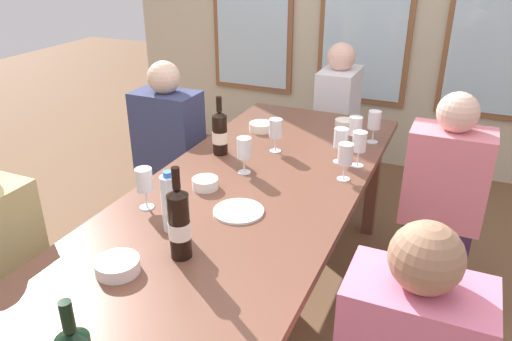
{
  "coord_description": "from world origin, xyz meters",
  "views": [
    {
      "loc": [
        0.81,
        -1.7,
        1.74
      ],
      "look_at": [
        0.0,
        0.16,
        0.79
      ],
      "focal_mm": 35.07,
      "sensor_mm": 36.0,
      "label": 1
    }
  ],
  "objects": [
    {
      "name": "wine_glass_5",
      "position": [
        0.36,
        0.33,
        0.86
      ],
      "size": [
        0.07,
        0.07,
        0.17
      ],
      "color": "white",
      "rests_on": "dining_table"
    },
    {
      "name": "wine_glass_7",
      "position": [
        -0.31,
        -0.25,
        0.86
      ],
      "size": [
        0.07,
        0.07,
        0.17
      ],
      "color": "white",
      "rests_on": "dining_table"
    },
    {
      "name": "wine_bottle_1",
      "position": [
        -0.29,
        0.37,
        0.85
      ],
      "size": [
        0.08,
        0.08,
        0.3
      ],
      "color": "black",
      "rests_on": "dining_table"
    },
    {
      "name": "wine_glass_1",
      "position": [
        0.32,
        0.71,
        0.86
      ],
      "size": [
        0.07,
        0.07,
        0.17
      ],
      "color": "white",
      "rests_on": "dining_table"
    },
    {
      "name": "seated_person_4",
      "position": [
        0.0,
        1.58,
        0.53
      ],
      "size": [
        0.24,
        0.38,
        1.11
      ],
      "color": "#38372F",
      "rests_on": "ground"
    },
    {
      "name": "wine_glass_4",
      "position": [
        0.39,
        0.83,
        0.86
      ],
      "size": [
        0.07,
        0.07,
        0.17
      ],
      "color": "white",
      "rests_on": "dining_table"
    },
    {
      "name": "tasting_bowl_2",
      "position": [
        -0.14,
        -0.65,
        0.76
      ],
      "size": [
        0.15,
        0.15,
        0.05
      ],
      "primitive_type": "cylinder",
      "color": "white",
      "rests_on": "dining_table"
    },
    {
      "name": "wine_bottle_2",
      "position": [
        0.0,
        -0.49,
        0.87
      ],
      "size": [
        0.08,
        0.08,
        0.34
      ],
      "color": "black",
      "rests_on": "dining_table"
    },
    {
      "name": "water_bottle",
      "position": [
        -0.12,
        -0.35,
        0.85
      ],
      "size": [
        0.06,
        0.06,
        0.24
      ],
      "color": "white",
      "rests_on": "dining_table"
    },
    {
      "name": "wine_glass_0",
      "position": [
        -0.08,
        0.21,
        0.86
      ],
      "size": [
        0.07,
        0.07,
        0.17
      ],
      "color": "white",
      "rests_on": "dining_table"
    },
    {
      "name": "dining_table",
      "position": [
        0.0,
        0.0,
        0.67
      ],
      "size": [
        0.92,
        2.46,
        0.74
      ],
      "color": "brown",
      "rests_on": "ground"
    },
    {
      "name": "seated_person_2",
      "position": [
        -0.79,
        0.65,
        0.53
      ],
      "size": [
        0.38,
        0.24,
        1.11
      ],
      "color": "#342D3A",
      "rests_on": "ground"
    },
    {
      "name": "tasting_bowl_3",
      "position": [
        -0.17,
        0.0,
        0.76
      ],
      "size": [
        0.11,
        0.11,
        0.05
      ],
      "primitive_type": "cylinder",
      "color": "white",
      "rests_on": "dining_table"
    },
    {
      "name": "tasting_bowl_0",
      "position": [
        0.2,
        0.98,
        0.77
      ],
      "size": [
        0.11,
        0.11,
        0.05
      ],
      "primitive_type": "cylinder",
      "color": "white",
      "rests_on": "dining_table"
    },
    {
      "name": "tasting_bowl_1",
      "position": [
        -0.23,
        0.76,
        0.76
      ],
      "size": [
        0.13,
        0.13,
        0.05
      ],
      "primitive_type": "cylinder",
      "color": "white",
      "rests_on": "dining_table"
    },
    {
      "name": "white_plate_0",
      "position": [
        0.05,
        -0.13,
        0.74
      ],
      "size": [
        0.2,
        0.2,
        0.01
      ],
      "primitive_type": "cylinder",
      "color": "white",
      "rests_on": "dining_table"
    },
    {
      "name": "wine_glass_2",
      "position": [
        0.29,
        0.51,
        0.86
      ],
      "size": [
        0.07,
        0.07,
        0.17
      ],
      "color": "white",
      "rests_on": "dining_table"
    },
    {
      "name": "ground_plane",
      "position": [
        0.0,
        0.0,
        0.0
      ],
      "size": [
        12.0,
        12.0,
        0.0
      ],
      "primitive_type": "plane",
      "color": "brown"
    },
    {
      "name": "wine_glass_6",
      "position": [
        -0.05,
        0.51,
        0.86
      ],
      "size": [
        0.07,
        0.07,
        0.17
      ],
      "color": "white",
      "rests_on": "dining_table"
    },
    {
      "name": "wine_glass_3",
      "position": [
        0.38,
        0.5,
        0.86
      ],
      "size": [
        0.07,
        0.07,
        0.17
      ],
      "color": "white",
      "rests_on": "dining_table"
    },
    {
      "name": "seated_person_3",
      "position": [
        0.79,
        0.65,
        0.53
      ],
      "size": [
        0.38,
        0.24,
        1.11
      ],
      "color": "#392143",
      "rests_on": "ground"
    }
  ]
}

